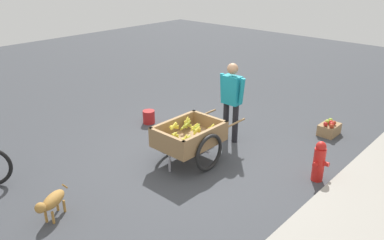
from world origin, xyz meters
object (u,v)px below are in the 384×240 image
Objects in this scene: vendor_person at (232,96)px; plastic_bucket at (149,117)px; fire_hydrant at (319,161)px; fruit_cart at (189,138)px; apple_crate at (329,128)px; dog at (52,202)px.

vendor_person is 2.00m from plastic_bucket.
fruit_cart is at bearing -64.23° from fire_hydrant.
vendor_person is 2.15m from apple_crate.
vendor_person reaches higher than dog.
plastic_bucket is (0.50, -1.78, -0.76)m from vendor_person.
fruit_cart is 1.09× the size of vendor_person.
fire_hydrant is at bearing 146.93° from dog.
dog is 3.95m from fire_hydrant.
fire_hydrant is at bearing 94.14° from plastic_bucket.
dog is 0.91× the size of fire_hydrant.
fruit_cart is 1.24m from vendor_person.
vendor_person reaches higher than fire_hydrant.
dog is (2.39, -0.26, -0.17)m from fruit_cart.
fruit_cart is at bearing 0.18° from vendor_person.
dog is at bearing -6.14° from fruit_cart.
fruit_cart is 2.70× the size of dog.
fire_hydrant is at bearing 115.77° from fruit_cart.
fruit_cart is 2.41m from dog.
plastic_bucket is at bearing -56.61° from apple_crate.
dog is 1.39× the size of apple_crate.
dog is 2.21× the size of plastic_bucket.
vendor_person is 2.00m from fire_hydrant.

